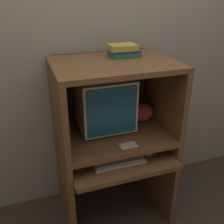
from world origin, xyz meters
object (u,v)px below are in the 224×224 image
at_px(snack_bag, 142,113).
at_px(book_stack, 124,51).
at_px(crt_monitor, 104,103).
at_px(keyboard, 119,161).
at_px(mouse, 149,155).

height_order(snack_bag, book_stack, book_stack).
relative_size(crt_monitor, keyboard, 1.09).
xyz_separation_m(keyboard, mouse, (0.24, -0.00, 0.00)).
height_order(crt_monitor, book_stack, book_stack).
distance_m(crt_monitor, snack_bag, 0.36).
xyz_separation_m(snack_bag, book_stack, (-0.17, 0.01, 0.52)).
bearing_deg(mouse, crt_monitor, 129.36).
bearing_deg(book_stack, crt_monitor, -176.84).
distance_m(keyboard, snack_bag, 0.48).
distance_m(keyboard, mouse, 0.24).
xyz_separation_m(mouse, book_stack, (-0.10, 0.32, 0.72)).
height_order(keyboard, book_stack, book_stack).
distance_m(mouse, book_stack, 0.80).
bearing_deg(mouse, snack_bag, 76.05).
height_order(crt_monitor, keyboard, crt_monitor).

